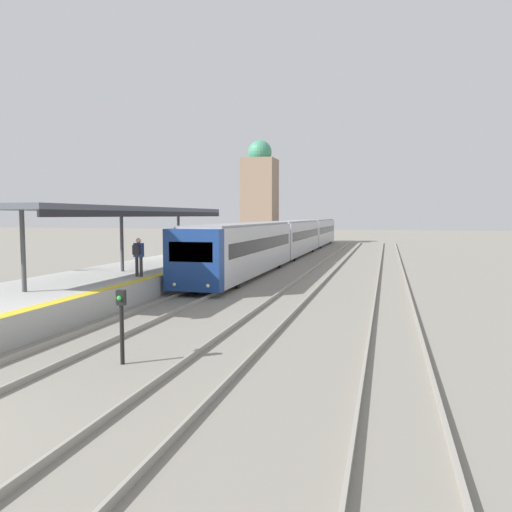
{
  "coord_description": "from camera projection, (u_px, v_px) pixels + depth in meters",
  "views": [
    {
      "loc": [
        8.05,
        -5.05,
        3.53
      ],
      "look_at": [
        2.08,
        17.59,
        1.62
      ],
      "focal_mm": 35.0,
      "sensor_mm": 36.0,
      "label": 1
    }
  ],
  "objects": [
    {
      "name": "distant_domed_building",
      "position": [
        260.0,
        195.0,
        62.1
      ],
      "size": [
        4.0,
        4.0,
        12.81
      ],
      "color": "#89705B",
      "rests_on": "ground_plane"
    },
    {
      "name": "signal_post_near",
      "position": [
        122.0,
        318.0,
        11.76
      ],
      "size": [
        0.2,
        0.21,
        1.78
      ],
      "color": "black",
      "rests_on": "ground_plane"
    },
    {
      "name": "train_near",
      "position": [
        292.0,
        236.0,
        43.59
      ],
      "size": [
        2.57,
        46.55,
        3.07
      ],
      "color": "navy",
      "rests_on": "ground_plane"
    },
    {
      "name": "person_on_platform",
      "position": [
        138.0,
        254.0,
        21.43
      ],
      "size": [
        0.4,
        0.4,
        1.66
      ],
      "color": "#2D2D33",
      "rests_on": "station_platform"
    },
    {
      "name": "platform_canopy",
      "position": [
        122.0,
        210.0,
        23.34
      ],
      "size": [
        4.0,
        16.5,
        3.02
      ],
      "color": "#4C515B",
      "rests_on": "station_platform"
    },
    {
      "name": "track_middle_line",
      "position": [
        56.0,
        496.0,
        6.14
      ],
      "size": [
        1.51,
        120.0,
        0.15
      ],
      "color": "gray",
      "rests_on": "ground_plane"
    }
  ]
}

